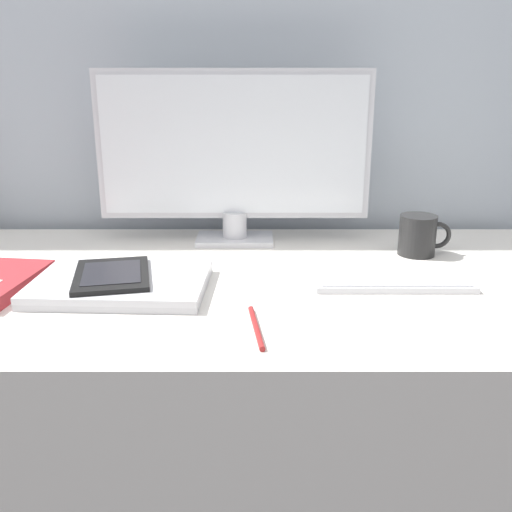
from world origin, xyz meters
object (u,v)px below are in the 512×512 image
ereader (109,275)px  coffee_mug (416,235)px  laptop (119,284)px  pen (254,327)px  keyboard (389,280)px  monitor (231,153)px

ereader → coffee_mug: 0.65m
laptop → coffee_mug: 0.64m
pen → keyboard: bearing=38.6°
laptop → pen: (0.25, -0.17, -0.01)m
keyboard → coffee_mug: 0.21m
coffee_mug → monitor: bearing=165.7°
monitor → coffee_mug: 0.45m
monitor → ereader: bearing=-123.9°
laptop → coffee_mug: size_ratio=2.82×
keyboard → laptop: 0.51m
monitor → pen: monitor is taller
monitor → pen: size_ratio=4.15×
ereader → coffee_mug: bearing=19.2°
monitor → pen: 0.53m
laptop → ereader: 0.02m
laptop → pen: laptop is taller
keyboard → laptop: laptop is taller
monitor → laptop: (-0.20, -0.32, -0.20)m
monitor → keyboard: bearing=-42.8°
keyboard → laptop: (-0.50, -0.03, 0.01)m
ereader → coffee_mug: coffee_mug is taller
monitor → pen: (0.05, -0.49, -0.20)m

